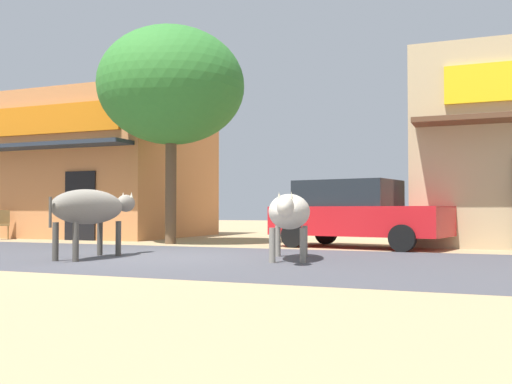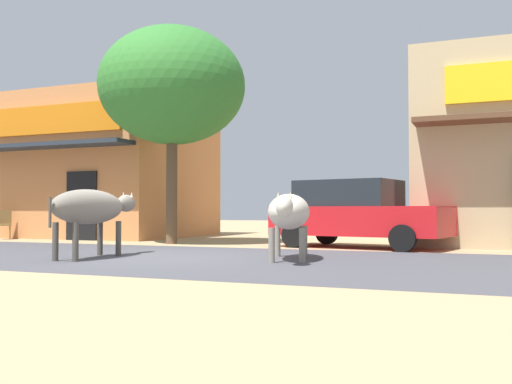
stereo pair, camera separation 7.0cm
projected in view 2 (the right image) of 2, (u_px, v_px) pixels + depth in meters
The scene contains 8 objects.
ground at pixel (148, 257), 11.35m from camera, with size 80.00×80.00×0.00m, color tan.
asphalt_road at pixel (148, 257), 11.35m from camera, with size 72.00×6.22×0.00m, color #47474E.
storefront_left_cafe at pixel (109, 168), 20.65m from camera, with size 6.16×6.41×4.81m.
roadside_tree at pixel (172, 87), 15.88m from camera, with size 4.00×4.00×5.91m.
parked_hatchback_car at pixel (357, 213), 14.18m from camera, with size 4.47×2.59×1.64m.
cow_near_brown at pixel (91, 208), 11.03m from camera, with size 0.71×2.72×1.30m.
cow_far_dark at pixel (289, 212), 10.61m from camera, with size 1.30×2.70×1.21m.
cafe_chair_near_tree at pixel (4, 223), 18.27m from camera, with size 0.62×0.62×0.92m.
Camera 2 is at (6.22, -9.76, 0.90)m, focal length 40.79 mm.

